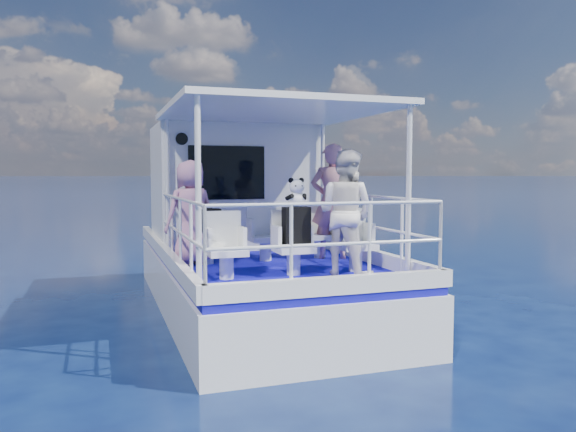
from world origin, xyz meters
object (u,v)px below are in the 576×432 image
object	(u,v)px
backpack_center	(296,227)
panda	(296,193)
passenger_stbd_aft	(346,213)
passenger_port_fwd	(191,213)

from	to	relation	value
backpack_center	panda	distance (m)	0.45
passenger_stbd_aft	panda	bearing A→B (deg)	38.21
passenger_port_fwd	panda	bearing A→B (deg)	114.55
passenger_port_fwd	panda	world-z (taller)	passenger_port_fwd
passenger_stbd_aft	panda	world-z (taller)	passenger_stbd_aft
panda	passenger_port_fwd	bearing A→B (deg)	131.92
passenger_stbd_aft	backpack_center	bearing A→B (deg)	37.64
passenger_port_fwd	backpack_center	bearing A→B (deg)	114.76
passenger_port_fwd	backpack_center	xyz separation A→B (m)	(1.17, -1.29, -0.13)
passenger_stbd_aft	backpack_center	size ratio (longest dim) A/B	3.18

